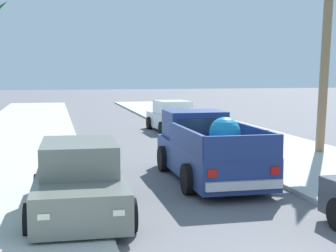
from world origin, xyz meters
TOP-DOWN VIEW (x-y plane):
  - sidewalk_left at (-4.76, 12.00)m, footprint 4.82×60.00m
  - sidewalk_right at (4.76, 12.00)m, footprint 4.82×60.00m
  - curb_left at (-3.75, 12.00)m, footprint 0.16×60.00m
  - curb_right at (3.75, 12.00)m, footprint 0.16×60.00m
  - pickup_truck at (0.84, 7.49)m, footprint 2.25×5.22m
  - car_right_near at (2.47, 18.55)m, footprint 2.16×4.32m
  - car_left_mid at (-2.83, 4.72)m, footprint 2.14×4.31m

SIDE VIEW (x-z plane):
  - curb_left at x=-3.75m, z-range 0.00..0.10m
  - curb_right at x=3.75m, z-range 0.00..0.10m
  - sidewalk_left at x=-4.76m, z-range 0.00..0.12m
  - sidewalk_right at x=4.76m, z-range 0.00..0.12m
  - car_right_near at x=2.47m, z-range -0.06..1.48m
  - car_left_mid at x=-2.83m, z-range -0.06..1.48m
  - pickup_truck at x=0.84m, z-range -0.11..1.71m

